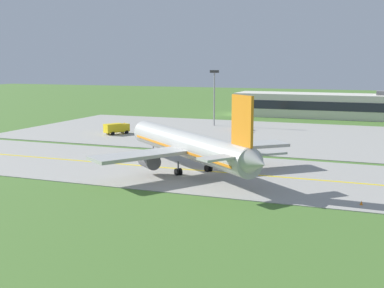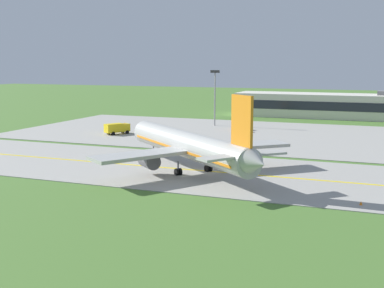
{
  "view_description": "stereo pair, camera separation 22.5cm",
  "coord_description": "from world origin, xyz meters",
  "px_view_note": "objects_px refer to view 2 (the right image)",
  "views": [
    {
      "loc": [
        25.59,
        -72.48,
        16.82
      ],
      "look_at": [
        -2.82,
        1.18,
        4.0
      ],
      "focal_mm": 47.38,
      "sensor_mm": 36.0,
      "label": 1
    },
    {
      "loc": [
        25.8,
        -72.4,
        16.82
      ],
      "look_at": [
        -2.82,
        1.18,
        4.0
      ],
      "focal_mm": 47.38,
      "sensor_mm": 36.0,
      "label": 2
    }
  ],
  "objects_px": {
    "service_truck_catering": "(240,126)",
    "airplane_lead": "(189,146)",
    "apron_light_mast": "(215,91)",
    "service_truck_baggage": "(117,128)"
  },
  "relations": [
    {
      "from": "service_truck_catering",
      "to": "apron_light_mast",
      "type": "relative_size",
      "value": 0.44
    },
    {
      "from": "service_truck_baggage",
      "to": "apron_light_mast",
      "type": "xyz_separation_m",
      "value": [
        16.11,
        23.78,
        7.79
      ]
    },
    {
      "from": "apron_light_mast",
      "to": "airplane_lead",
      "type": "bearing_deg",
      "value": -75.26
    },
    {
      "from": "airplane_lead",
      "to": "service_truck_catering",
      "type": "height_order",
      "value": "airplane_lead"
    },
    {
      "from": "service_truck_baggage",
      "to": "apron_light_mast",
      "type": "bearing_deg",
      "value": 55.89
    },
    {
      "from": "airplane_lead",
      "to": "service_truck_baggage",
      "type": "height_order",
      "value": "airplane_lead"
    },
    {
      "from": "service_truck_catering",
      "to": "airplane_lead",
      "type": "bearing_deg",
      "value": -83.25
    },
    {
      "from": "airplane_lead",
      "to": "apron_light_mast",
      "type": "relative_size",
      "value": 2.22
    },
    {
      "from": "apron_light_mast",
      "to": "service_truck_baggage",
      "type": "bearing_deg",
      "value": -124.11
    },
    {
      "from": "airplane_lead",
      "to": "service_truck_catering",
      "type": "xyz_separation_m",
      "value": [
        -5.77,
        48.77,
        -2.95
      ]
    }
  ]
}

